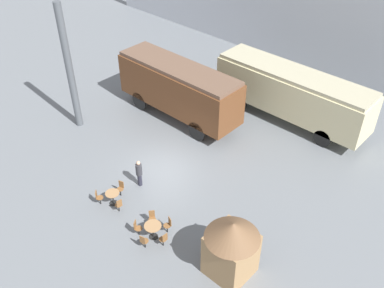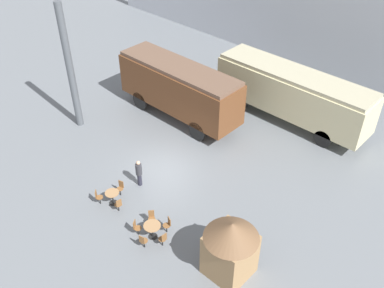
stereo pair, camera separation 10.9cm
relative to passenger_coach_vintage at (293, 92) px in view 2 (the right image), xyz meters
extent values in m
plane|color=slate|center=(-2.47, -8.89, -2.05)|extent=(80.00, 80.00, 0.00)
cube|color=#B2B7C1|center=(-2.47, 7.07, 2.45)|extent=(44.00, 0.15, 9.00)
cube|color=beige|center=(0.00, 0.00, -0.10)|extent=(10.28, 2.54, 2.47)
cube|color=tan|center=(0.00, 0.00, 1.26)|extent=(10.07, 2.34, 0.24)
cylinder|color=black|center=(3.08, -1.21, -1.50)|extent=(1.11, 0.12, 1.11)
cylinder|color=black|center=(3.08, 1.21, -1.50)|extent=(1.11, 0.12, 1.11)
cylinder|color=black|center=(-3.08, -1.21, -1.50)|extent=(1.11, 0.12, 1.11)
cylinder|color=black|center=(-3.08, 1.21, -1.50)|extent=(1.11, 0.12, 1.11)
cube|color=brown|center=(-5.48, -4.65, 0.10)|extent=(8.68, 2.48, 2.64)
cube|color=brown|center=(-5.48, -4.65, 1.54)|extent=(8.51, 2.28, 0.24)
cylinder|color=black|center=(-2.87, -5.83, -1.41)|extent=(1.27, 0.12, 1.27)
cylinder|color=black|center=(-2.87, -3.47, -1.41)|extent=(1.27, 0.12, 1.27)
cylinder|color=black|center=(-8.08, -5.83, -1.41)|extent=(1.27, 0.12, 1.27)
cylinder|color=black|center=(-8.08, -3.47, -1.41)|extent=(1.27, 0.12, 1.27)
cylinder|color=black|center=(-2.33, -12.79, -2.04)|extent=(0.44, 0.44, 0.02)
cylinder|color=black|center=(-2.33, -12.79, -1.69)|extent=(0.08, 0.08, 0.68)
cylinder|color=#9E754C|center=(-2.33, -12.79, -1.34)|extent=(0.71, 0.71, 0.03)
cylinder|color=black|center=(0.80, -12.93, -2.04)|extent=(0.44, 0.44, 0.02)
cylinder|color=black|center=(0.80, -12.93, -1.67)|extent=(0.08, 0.08, 0.72)
cylinder|color=#9E754C|center=(0.80, -12.93, -1.30)|extent=(0.82, 0.82, 0.03)
cylinder|color=black|center=(-2.79, -13.26, -1.84)|extent=(0.06, 0.06, 0.42)
cylinder|color=brown|center=(-2.79, -13.26, -1.62)|extent=(0.36, 0.36, 0.03)
cube|color=brown|center=(-2.90, -13.37, -1.39)|extent=(0.24, 0.23, 0.42)
cylinder|color=black|center=(-1.70, -12.95, -1.84)|extent=(0.06, 0.06, 0.42)
cylinder|color=brown|center=(-1.70, -12.95, -1.62)|extent=(0.36, 0.36, 0.03)
cube|color=brown|center=(-1.55, -12.99, -1.39)|extent=(0.11, 0.29, 0.42)
cylinder|color=black|center=(-2.52, -12.16, -1.84)|extent=(0.06, 0.06, 0.42)
cylinder|color=brown|center=(-2.52, -12.16, -1.62)|extent=(0.36, 0.36, 0.03)
cube|color=brown|center=(-2.56, -12.01, -1.39)|extent=(0.29, 0.12, 0.42)
cylinder|color=black|center=(0.26, -12.47, -1.84)|extent=(0.06, 0.06, 0.42)
cylinder|color=brown|center=(0.26, -12.47, -1.62)|extent=(0.36, 0.36, 0.03)
cube|color=brown|center=(0.14, -12.37, -1.39)|extent=(0.22, 0.25, 0.42)
cylinder|color=black|center=(0.20, -13.30, -1.84)|extent=(0.06, 0.06, 0.42)
cylinder|color=brown|center=(0.20, -13.30, -1.62)|extent=(0.36, 0.36, 0.03)
cube|color=brown|center=(0.07, -13.38, -1.39)|extent=(0.19, 0.27, 0.42)
cylinder|color=black|center=(0.97, -13.62, -1.84)|extent=(0.06, 0.06, 0.42)
cylinder|color=brown|center=(0.97, -13.62, -1.62)|extent=(0.36, 0.36, 0.03)
cube|color=brown|center=(1.01, -13.76, -1.39)|extent=(0.29, 0.11, 0.42)
cylinder|color=black|center=(1.51, -12.98, -1.84)|extent=(0.06, 0.06, 0.42)
cylinder|color=brown|center=(1.51, -12.98, -1.62)|extent=(0.36, 0.36, 0.03)
cube|color=brown|center=(1.66, -12.99, -1.39)|extent=(0.06, 0.29, 0.42)
cylinder|color=black|center=(1.06, -12.27, -1.84)|extent=(0.06, 0.06, 0.42)
cylinder|color=brown|center=(1.06, -12.27, -1.62)|extent=(0.36, 0.36, 0.03)
cube|color=brown|center=(1.12, -12.13, -1.39)|extent=(0.28, 0.14, 0.42)
cylinder|color=#262633|center=(-2.38, -10.92, -1.68)|extent=(0.24, 0.24, 0.75)
cylinder|color=#333338|center=(-2.38, -10.92, -0.97)|extent=(0.34, 0.34, 0.66)
sphere|color=tan|center=(-2.38, -10.92, -0.53)|extent=(0.22, 0.22, 0.22)
cube|color=#99754C|center=(4.64, -12.00, -0.95)|extent=(1.80, 1.80, 2.20)
cone|color=brown|center=(4.64, -12.00, 0.55)|extent=(2.34, 2.34, 0.80)
cylinder|color=#4C5156|center=(-9.58, -9.69, 1.95)|extent=(0.44, 0.44, 8.00)
camera|label=1|loc=(11.25, -21.62, 13.68)|focal=40.00mm
camera|label=2|loc=(11.33, -21.55, 13.68)|focal=40.00mm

